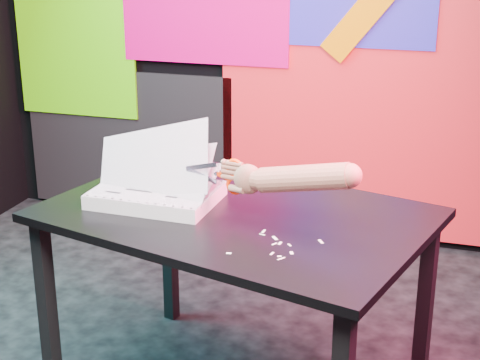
% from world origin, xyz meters
% --- Properties ---
extents(room, '(3.01, 3.01, 2.71)m').
position_xyz_m(room, '(0.00, 0.00, 1.35)').
color(room, black).
rests_on(room, ground).
extents(backdrop, '(2.88, 0.05, 2.08)m').
position_xyz_m(backdrop, '(0.06, 1.46, 0.96)').
color(backdrop, red).
rests_on(backdrop, ground).
extents(work_table, '(1.43, 1.13, 0.75)m').
position_xyz_m(work_table, '(0.43, -0.13, 0.67)').
color(work_table, black).
rests_on(work_table, ground).
extents(printout_stack, '(0.46, 0.32, 0.31)m').
position_xyz_m(printout_stack, '(0.14, -0.13, 0.78)').
color(printout_stack, silver).
rests_on(printout_stack, work_table).
extents(scissors, '(0.22, 0.05, 0.13)m').
position_xyz_m(scissors, '(0.42, -0.16, 0.88)').
color(scissors, silver).
rests_on(scissors, printout_stack).
extents(hand_forearm, '(0.47, 0.14, 0.16)m').
position_xyz_m(hand_forearm, '(0.65, -0.20, 0.91)').
color(hand_forearm, brown).
rests_on(hand_forearm, work_table).
extents(paper_clippings, '(0.26, 0.21, 0.00)m').
position_xyz_m(paper_clippings, '(0.64, -0.36, 0.75)').
color(paper_clippings, '#E6EBCB').
rests_on(paper_clippings, work_table).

